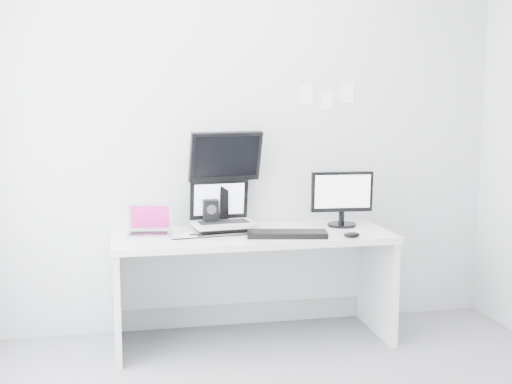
# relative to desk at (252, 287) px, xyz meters

# --- Properties ---
(back_wall) EXTENTS (3.60, 0.00, 3.60)m
(back_wall) POSITION_rel_desk_xyz_m (0.00, 0.35, 0.99)
(back_wall) COLOR silver
(back_wall) RESTS_ON ground
(desk) EXTENTS (1.80, 0.70, 0.73)m
(desk) POSITION_rel_desk_xyz_m (0.00, 0.00, 0.00)
(desk) COLOR silver
(desk) RESTS_ON ground
(macbook) EXTENTS (0.31, 0.25, 0.21)m
(macbook) POSITION_rel_desk_xyz_m (-0.66, 0.02, 0.47)
(macbook) COLOR silver
(macbook) RESTS_ON desk
(speaker) EXTENTS (0.12, 0.12, 0.20)m
(speaker) POSITION_rel_desk_xyz_m (-0.25, 0.18, 0.46)
(speaker) COLOR black
(speaker) RESTS_ON desk
(dell_laptop) EXTENTS (0.43, 0.35, 0.33)m
(dell_laptop) POSITION_rel_desk_xyz_m (-0.17, 0.11, 0.53)
(dell_laptop) COLOR silver
(dell_laptop) RESTS_ON desk
(rear_monitor) EXTENTS (0.52, 0.27, 0.67)m
(rear_monitor) POSITION_rel_desk_xyz_m (-0.15, 0.21, 0.70)
(rear_monitor) COLOR black
(rear_monitor) RESTS_ON desk
(samsung_monitor) EXTENTS (0.44, 0.22, 0.39)m
(samsung_monitor) POSITION_rel_desk_xyz_m (0.64, 0.10, 0.56)
(samsung_monitor) COLOR black
(samsung_monitor) RESTS_ON desk
(keyboard) EXTENTS (0.53, 0.27, 0.03)m
(keyboard) POSITION_rel_desk_xyz_m (0.19, -0.16, 0.38)
(keyboard) COLOR black
(keyboard) RESTS_ON desk
(mouse) EXTENTS (0.11, 0.07, 0.04)m
(mouse) POSITION_rel_desk_xyz_m (0.58, -0.27, 0.38)
(mouse) COLOR black
(mouse) RESTS_ON desk
(wall_note_0) EXTENTS (0.10, 0.00, 0.14)m
(wall_note_0) POSITION_rel_desk_xyz_m (0.45, 0.34, 1.26)
(wall_note_0) COLOR white
(wall_note_0) RESTS_ON back_wall
(wall_note_1) EXTENTS (0.09, 0.00, 0.13)m
(wall_note_1) POSITION_rel_desk_xyz_m (0.60, 0.34, 1.22)
(wall_note_1) COLOR white
(wall_note_1) RESTS_ON back_wall
(wall_note_2) EXTENTS (0.10, 0.00, 0.14)m
(wall_note_2) POSITION_rel_desk_xyz_m (0.75, 0.34, 1.26)
(wall_note_2) COLOR white
(wall_note_2) RESTS_ON back_wall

